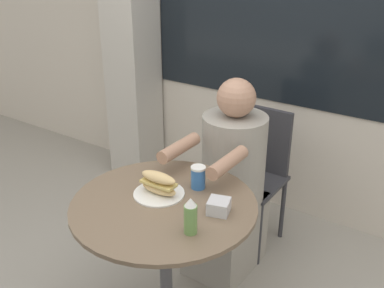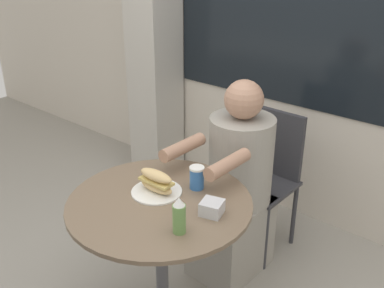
{
  "view_description": "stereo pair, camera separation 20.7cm",
  "coord_description": "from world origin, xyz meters",
  "px_view_note": "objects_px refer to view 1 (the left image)",
  "views": [
    {
      "loc": [
        1.04,
        -1.34,
        1.81
      ],
      "look_at": [
        0.0,
        0.23,
        0.94
      ],
      "focal_mm": 42.0,
      "sensor_mm": 36.0,
      "label": 1
    },
    {
      "loc": [
        1.21,
        -1.22,
        1.81
      ],
      "look_at": [
        0.0,
        0.23,
        0.94
      ],
      "focal_mm": 42.0,
      "sensor_mm": 36.0,
      "label": 2
    }
  ],
  "objects_px": {
    "cafe_table": "(165,238)",
    "sandwich_on_plate": "(159,186)",
    "drink_cup": "(198,177)",
    "diner_chair": "(257,164)",
    "condiment_bottle": "(191,216)",
    "seated_diner": "(229,192)"
  },
  "relations": [
    {
      "from": "drink_cup",
      "to": "condiment_bottle",
      "type": "bearing_deg",
      "value": -61.86
    },
    {
      "from": "sandwich_on_plate",
      "to": "condiment_bottle",
      "type": "height_order",
      "value": "condiment_bottle"
    },
    {
      "from": "drink_cup",
      "to": "condiment_bottle",
      "type": "height_order",
      "value": "condiment_bottle"
    },
    {
      "from": "drink_cup",
      "to": "cafe_table",
      "type": "bearing_deg",
      "value": -105.64
    },
    {
      "from": "diner_chair",
      "to": "seated_diner",
      "type": "bearing_deg",
      "value": 90.61
    },
    {
      "from": "diner_chair",
      "to": "condiment_bottle",
      "type": "relative_size",
      "value": 5.44
    },
    {
      "from": "cafe_table",
      "to": "sandwich_on_plate",
      "type": "height_order",
      "value": "sandwich_on_plate"
    },
    {
      "from": "cafe_table",
      "to": "sandwich_on_plate",
      "type": "relative_size",
      "value": 3.55
    },
    {
      "from": "drink_cup",
      "to": "sandwich_on_plate",
      "type": "bearing_deg",
      "value": -127.65
    },
    {
      "from": "condiment_bottle",
      "to": "cafe_table",
      "type": "bearing_deg",
      "value": 152.18
    },
    {
      "from": "diner_chair",
      "to": "drink_cup",
      "type": "xyz_separation_m",
      "value": [
        0.05,
        -0.76,
        0.28
      ]
    },
    {
      "from": "diner_chair",
      "to": "seated_diner",
      "type": "distance_m",
      "value": 0.35
    },
    {
      "from": "diner_chair",
      "to": "sandwich_on_plate",
      "type": "xyz_separation_m",
      "value": [
        -0.06,
        -0.91,
        0.26
      ]
    },
    {
      "from": "seated_diner",
      "to": "drink_cup",
      "type": "relative_size",
      "value": 10.48
    },
    {
      "from": "cafe_table",
      "to": "seated_diner",
      "type": "distance_m",
      "value": 0.61
    },
    {
      "from": "condiment_bottle",
      "to": "drink_cup",
      "type": "bearing_deg",
      "value": 118.14
    },
    {
      "from": "cafe_table",
      "to": "sandwich_on_plate",
      "type": "bearing_deg",
      "value": 143.67
    },
    {
      "from": "diner_chair",
      "to": "sandwich_on_plate",
      "type": "bearing_deg",
      "value": 86.89
    },
    {
      "from": "drink_cup",
      "to": "seated_diner",
      "type": "bearing_deg",
      "value": 97.38
    },
    {
      "from": "cafe_table",
      "to": "drink_cup",
      "type": "height_order",
      "value": "drink_cup"
    },
    {
      "from": "seated_diner",
      "to": "drink_cup",
      "type": "distance_m",
      "value": 0.51
    },
    {
      "from": "drink_cup",
      "to": "diner_chair",
      "type": "bearing_deg",
      "value": 93.84
    }
  ]
}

